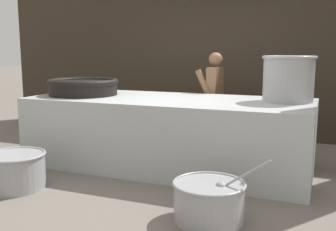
{
  "coord_description": "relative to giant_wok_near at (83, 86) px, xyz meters",
  "views": [
    {
      "loc": [
        2.07,
        -5.09,
        1.64
      ],
      "look_at": [
        0.0,
        0.0,
        0.74
      ],
      "focal_mm": 42.0,
      "sensor_mm": 36.0,
      "label": 1
    }
  ],
  "objects": [
    {
      "name": "ground_plane",
      "position": [
        1.36,
        0.08,
        -1.11
      ],
      "size": [
        60.0,
        60.0,
        0.0
      ],
      "primitive_type": "plane",
      "color": "slate"
    },
    {
      "name": "prep_bowl_meat",
      "position": [
        0.0,
        -1.49,
        -0.88
      ],
      "size": [
        0.74,
        0.74,
        0.43
      ],
      "color": "#9E9EA3",
      "rests_on": "ground_plane"
    },
    {
      "name": "giant_wok_near",
      "position": [
        0.0,
        0.0,
        0.0
      ],
      "size": [
        1.06,
        1.06,
        0.24
      ],
      "color": "black",
      "rests_on": "hearth_platform"
    },
    {
      "name": "back_wall",
      "position": [
        1.36,
        2.5,
        0.52
      ],
      "size": [
        9.42,
        0.24,
        3.28
      ],
      "primitive_type": "cube",
      "color": "#382D23",
      "rests_on": "ground_plane"
    },
    {
      "name": "stock_pot",
      "position": [
        2.95,
        0.34,
        0.18
      ],
      "size": [
        0.69,
        0.69,
        0.6
      ],
      "color": "#9E9EA3",
      "rests_on": "hearth_platform"
    },
    {
      "name": "hearth_platform",
      "position": [
        1.36,
        0.08,
        -0.62
      ],
      "size": [
        3.95,
        1.61,
        0.98
      ],
      "color": "#B2B7B7",
      "rests_on": "ground_plane"
    },
    {
      "name": "cook",
      "position": [
        1.72,
        1.22,
        -0.24
      ],
      "size": [
        0.38,
        0.59,
        1.62
      ],
      "rotation": [
        0.0,
        0.0,
        3.11
      ],
      "color": "brown",
      "rests_on": "ground_plane"
    },
    {
      "name": "prep_bowl_vegetables",
      "position": [
        2.43,
        -1.49,
        -0.9
      ],
      "size": [
        0.94,
        0.72,
        0.67
      ],
      "color": "#9E9EA3",
      "rests_on": "ground_plane"
    }
  ]
}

